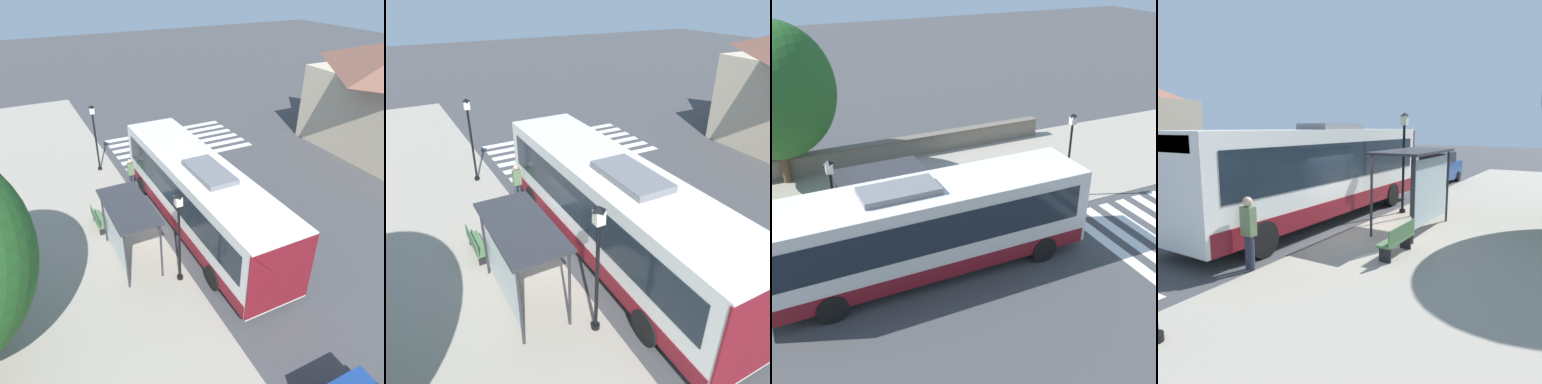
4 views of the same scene
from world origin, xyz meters
TOP-DOWN VIEW (x-y plane):
  - ground_plane at (0.00, 0.00)m, footprint 120.00×120.00m
  - sidewalk_plaza at (-4.50, 0.00)m, footprint 9.00×44.00m
  - crosswalk_stripes at (5.00, 8.51)m, footprint 9.00×5.25m
  - bus at (1.76, -0.99)m, footprint 2.73×11.77m
  - bus_shelter at (-1.86, -1.60)m, footprint 1.68×3.47m
  - pedestrian at (0.14, 3.95)m, footprint 0.34×0.24m
  - bench at (-2.46, 1.16)m, footprint 0.40×1.60m
  - street_lamp_near at (-0.90, 6.94)m, footprint 0.28×0.28m
  - street_lamp_far at (-0.44, -3.64)m, footprint 0.28×0.28m

SIDE VIEW (x-z plane):
  - ground_plane at x=0.00m, z-range 0.00..0.00m
  - crosswalk_stripes at x=5.00m, z-range 0.00..0.01m
  - sidewalk_plaza at x=-4.50m, z-range 0.00..0.02m
  - bench at x=-2.46m, z-range 0.03..0.91m
  - pedestrian at x=0.14m, z-range 0.17..1.97m
  - bus at x=1.76m, z-range 0.07..3.61m
  - bus_shelter at x=-1.86m, z-range 0.87..3.53m
  - street_lamp_far at x=-0.44m, z-range 0.38..4.35m
  - street_lamp_near at x=-0.90m, z-range 0.38..4.41m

